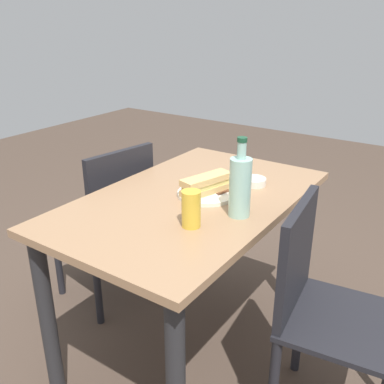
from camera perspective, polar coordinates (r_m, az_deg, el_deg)
ground_plane at (r=2.13m, az=-0.00°, el=-19.99°), size 8.00×8.00×0.00m
dining_table at (r=1.76m, az=-0.00°, el=-4.51°), size 1.16×0.71×0.77m
chair_far at (r=1.63m, az=16.57°, el=-14.04°), size 0.45×0.45×0.86m
chair_near at (r=2.21m, az=-10.58°, el=-3.25°), size 0.46×0.46×0.86m
plate_near at (r=1.71m, az=1.90°, el=-0.24°), size 0.23×0.23×0.01m
baguette_sandwich_near at (r=1.70m, az=1.92°, el=1.05°), size 0.23×0.13×0.07m
knife_near at (r=1.68m, az=3.36°, el=-0.33°), size 0.18×0.06×0.01m
water_bottle at (r=1.52m, az=6.36°, el=0.85°), size 0.08×0.08×0.29m
beer_glass at (r=1.45m, az=-0.11°, el=-2.25°), size 0.07×0.07×0.13m
olive_bowl at (r=1.84m, az=8.15°, el=1.38°), size 0.10×0.10×0.03m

